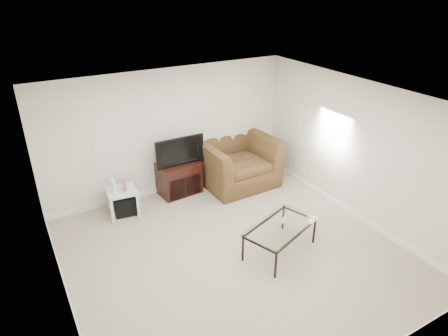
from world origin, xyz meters
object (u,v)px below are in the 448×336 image
subwoofer (125,204)px  coffee_table (280,239)px  tv_stand (179,178)px  recliner (237,154)px  side_table (123,202)px  television (178,150)px

subwoofer → coffee_table: bearing=-52.7°
tv_stand → coffee_table: (0.61, -2.58, -0.10)m
recliner → coffee_table: size_ratio=1.24×
tv_stand → subwoofer: tv_stand is taller
side_table → subwoofer: side_table is taller
side_table → subwoofer: size_ratio=1.35×
side_table → coffee_table: size_ratio=0.43×
television → recliner: size_ratio=0.61×
tv_stand → coffee_table: size_ratio=0.66×
subwoofer → recliner: size_ratio=0.25×
television → subwoofer: bearing=-171.7°
television → coffee_table: (0.60, -2.55, -0.72)m
side_table → subwoofer: 0.08m
subwoofer → television: bearing=8.5°
subwoofer → recliner: recliner is taller
television → subwoofer: television is taller
tv_stand → television: bearing=-90.0°
recliner → television: bearing=169.4°
tv_stand → coffee_table: tv_stand is taller
subwoofer → recliner: 2.48m
side_table → recliner: recliner is taller
side_table → recliner: (2.47, 0.00, 0.41)m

